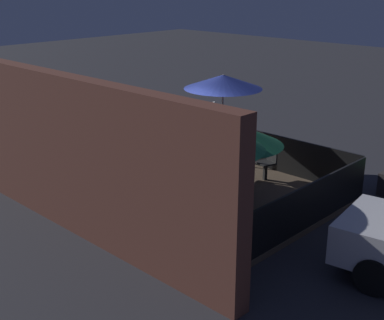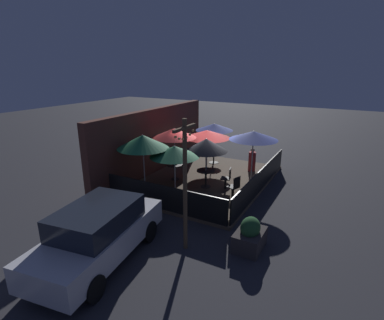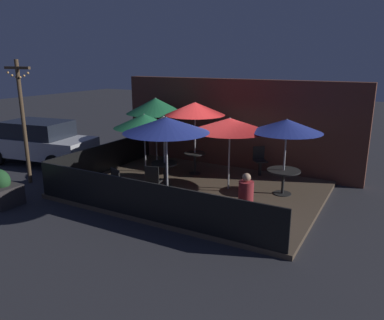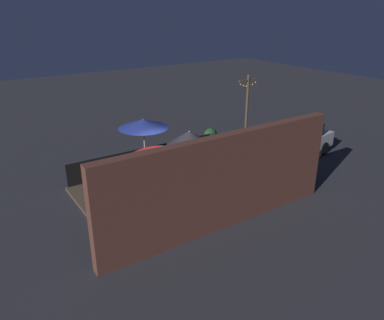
{
  "view_description": "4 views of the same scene",
  "coord_description": "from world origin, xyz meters",
  "px_view_note": "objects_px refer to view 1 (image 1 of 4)",
  "views": [
    {
      "loc": [
        -8.67,
        8.41,
        4.93
      ],
      "look_at": [
        -0.66,
        0.12,
        0.97
      ],
      "focal_mm": 50.0,
      "sensor_mm": 36.0,
      "label": 1
    },
    {
      "loc": [
        -11.7,
        -5.71,
        5.13
      ],
      "look_at": [
        -0.4,
        0.52,
        1.08
      ],
      "focal_mm": 28.0,
      "sensor_mm": 36.0,
      "label": 2
    },
    {
      "loc": [
        5.05,
        -9.33,
        3.84
      ],
      "look_at": [
        -0.15,
        0.03,
        0.95
      ],
      "focal_mm": 35.0,
      "sensor_mm": 36.0,
      "label": 3
    },
    {
      "loc": [
        6.79,
        11.2,
        6.75
      ],
      "look_at": [
        -0.5,
        0.31,
        1.37
      ],
      "focal_mm": 35.0,
      "sensor_mm": 36.0,
      "label": 4
    }
  ],
  "objects_px": {
    "patio_umbrella_1": "(214,114)",
    "patio_umbrella_2": "(156,112)",
    "dining_table_1": "(213,167)",
    "patio_umbrella_5": "(137,105)",
    "dining_table_0": "(91,149)",
    "patio_umbrella_6": "(235,134)",
    "patio_umbrella_0": "(87,96)",
    "patio_umbrella_3": "(223,82)",
    "patron_0": "(161,136)",
    "dining_table_2": "(158,185)",
    "patio_chair_0": "(231,159)",
    "patio_chair_1": "(70,176)",
    "patio_umbrella_4": "(208,134)",
    "patio_chair_2": "(268,161)"
  },
  "relations": [
    {
      "from": "patio_umbrella_5",
      "to": "patio_umbrella_4",
      "type": "bearing_deg",
      "value": 160.35
    },
    {
      "from": "dining_table_0",
      "to": "patio_chair_0",
      "type": "xyz_separation_m",
      "value": [
        -3.04,
        -2.03,
        -0.06
      ]
    },
    {
      "from": "patio_umbrella_2",
      "to": "patron_0",
      "type": "bearing_deg",
      "value": -43.69
    },
    {
      "from": "patio_umbrella_0",
      "to": "patio_umbrella_3",
      "type": "xyz_separation_m",
      "value": [
        -2.11,
        -2.77,
        0.26
      ]
    },
    {
      "from": "patio_umbrella_3",
      "to": "patio_umbrella_5",
      "type": "relative_size",
      "value": 1.09
    },
    {
      "from": "patio_umbrella_2",
      "to": "patio_chair_1",
      "type": "xyz_separation_m",
      "value": [
        1.93,
        0.92,
        -1.66
      ]
    },
    {
      "from": "patron_0",
      "to": "patio_chair_2",
      "type": "bearing_deg",
      "value": -32.86
    },
    {
      "from": "patio_umbrella_1",
      "to": "patio_umbrella_2",
      "type": "distance_m",
      "value": 1.68
    },
    {
      "from": "patio_umbrella_1",
      "to": "patio_chair_2",
      "type": "distance_m",
      "value": 2.1
    },
    {
      "from": "patio_umbrella_1",
      "to": "patio_umbrella_5",
      "type": "relative_size",
      "value": 0.97
    },
    {
      "from": "dining_table_1",
      "to": "dining_table_2",
      "type": "relative_size",
      "value": 1.1
    },
    {
      "from": "patio_umbrella_3",
      "to": "patio_umbrella_4",
      "type": "xyz_separation_m",
      "value": [
        -2.81,
        3.65,
        -0.09
      ]
    },
    {
      "from": "dining_table_2",
      "to": "patio_chair_2",
      "type": "distance_m",
      "value": 3.2
    },
    {
      "from": "patio_umbrella_4",
      "to": "patio_chair_2",
      "type": "distance_m",
      "value": 4.04
    },
    {
      "from": "dining_table_0",
      "to": "patio_umbrella_3",
      "type": "bearing_deg",
      "value": -127.19
    },
    {
      "from": "dining_table_0",
      "to": "patio_umbrella_6",
      "type": "bearing_deg",
      "value": -175.4
    },
    {
      "from": "patio_umbrella_3",
      "to": "patio_chair_0",
      "type": "xyz_separation_m",
      "value": [
        -0.93,
        0.74,
        -1.72
      ]
    },
    {
      "from": "patio_umbrella_1",
      "to": "dining_table_1",
      "type": "bearing_deg",
      "value": 153.43
    },
    {
      "from": "patio_umbrella_4",
      "to": "dining_table_2",
      "type": "relative_size",
      "value": 3.34
    },
    {
      "from": "patron_0",
      "to": "patio_umbrella_2",
      "type": "bearing_deg",
      "value": -83.31
    },
    {
      "from": "patio_umbrella_3",
      "to": "dining_table_0",
      "type": "xyz_separation_m",
      "value": [
        2.11,
        2.77,
        -1.66
      ]
    },
    {
      "from": "patio_umbrella_1",
      "to": "patio_chair_0",
      "type": "xyz_separation_m",
      "value": [
        0.22,
        -0.9,
        -1.37
      ]
    },
    {
      "from": "patio_umbrella_1",
      "to": "patio_umbrella_5",
      "type": "height_order",
      "value": "patio_umbrella_1"
    },
    {
      "from": "patio_umbrella_0",
      "to": "patio_chair_0",
      "type": "height_order",
      "value": "patio_umbrella_0"
    },
    {
      "from": "patio_umbrella_6",
      "to": "dining_table_1",
      "type": "bearing_deg",
      "value": -31.27
    },
    {
      "from": "dining_table_1",
      "to": "patio_umbrella_5",
      "type": "bearing_deg",
      "value": 24.96
    },
    {
      "from": "patio_umbrella_1",
      "to": "dining_table_0",
      "type": "height_order",
      "value": "patio_umbrella_1"
    },
    {
      "from": "patio_umbrella_2",
      "to": "patio_umbrella_4",
      "type": "bearing_deg",
      "value": 168.53
    },
    {
      "from": "patio_umbrella_1",
      "to": "patio_umbrella_4",
      "type": "xyz_separation_m",
      "value": [
        -1.66,
        2.01,
        0.26
      ]
    },
    {
      "from": "patio_umbrella_4",
      "to": "patio_umbrella_3",
      "type": "bearing_deg",
      "value": -52.43
    },
    {
      "from": "patio_umbrella_1",
      "to": "patio_umbrella_4",
      "type": "bearing_deg",
      "value": 129.57
    },
    {
      "from": "dining_table_2",
      "to": "patron_0",
      "type": "xyz_separation_m",
      "value": [
        2.86,
        -2.73,
        -0.04
      ]
    },
    {
      "from": "patio_umbrella_5",
      "to": "patio_umbrella_6",
      "type": "height_order",
      "value": "patio_umbrella_5"
    },
    {
      "from": "patio_chair_2",
      "to": "dining_table_0",
      "type": "bearing_deg",
      "value": -36.87
    },
    {
      "from": "patio_umbrella_6",
      "to": "patio_chair_0",
      "type": "height_order",
      "value": "patio_umbrella_6"
    },
    {
      "from": "patio_chair_0",
      "to": "patio_umbrella_3",
      "type": "bearing_deg",
      "value": -142.22
    },
    {
      "from": "patio_umbrella_0",
      "to": "dining_table_2",
      "type": "bearing_deg",
      "value": 170.69
    },
    {
      "from": "patio_umbrella_1",
      "to": "patio_umbrella_4",
      "type": "height_order",
      "value": "patio_umbrella_4"
    },
    {
      "from": "patio_umbrella_6",
      "to": "patio_chair_2",
      "type": "relative_size",
      "value": 2.24
    },
    {
      "from": "patio_umbrella_5",
      "to": "patio_chair_1",
      "type": "xyz_separation_m",
      "value": [
        0.34,
        1.77,
        -1.4
      ]
    },
    {
      "from": "dining_table_2",
      "to": "patio_chair_1",
      "type": "relative_size",
      "value": 0.76
    },
    {
      "from": "patio_chair_1",
      "to": "patron_0",
      "type": "distance_m",
      "value": 3.77
    },
    {
      "from": "dining_table_1",
      "to": "patron_0",
      "type": "xyz_separation_m",
      "value": [
        2.98,
        -1.08,
        -0.07
      ]
    },
    {
      "from": "patio_umbrella_0",
      "to": "patio_umbrella_6",
      "type": "xyz_separation_m",
      "value": [
        -4.52,
        -0.36,
        -0.16
      ]
    },
    {
      "from": "patio_umbrella_5",
      "to": "patio_umbrella_6",
      "type": "xyz_separation_m",
      "value": [
        -2.98,
        -0.03,
        -0.12
      ]
    },
    {
      "from": "patio_umbrella_4",
      "to": "dining_table_0",
      "type": "xyz_separation_m",
      "value": [
        4.91,
        -0.87,
        -1.57
      ]
    },
    {
      "from": "patron_0",
      "to": "patio_umbrella_3",
      "type": "bearing_deg",
      "value": -22.67
    },
    {
      "from": "dining_table_0",
      "to": "patio_umbrella_5",
      "type": "bearing_deg",
      "value": -167.84
    },
    {
      "from": "patio_umbrella_0",
      "to": "patio_umbrella_5",
      "type": "relative_size",
      "value": 0.97
    },
    {
      "from": "patio_umbrella_4",
      "to": "patron_0",
      "type": "height_order",
      "value": "patio_umbrella_4"
    }
  ]
}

